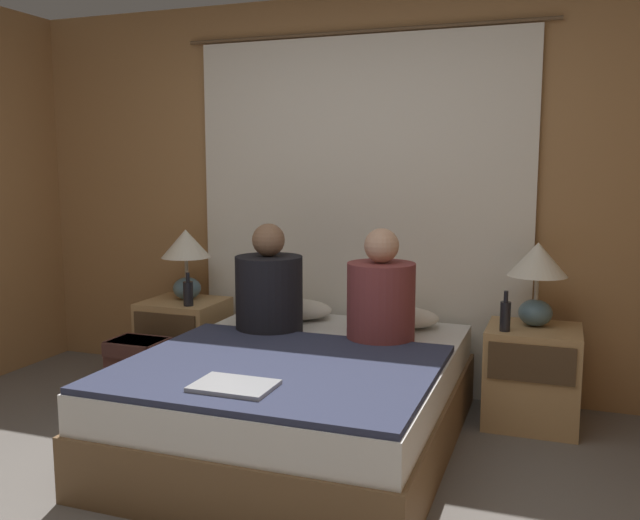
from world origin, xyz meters
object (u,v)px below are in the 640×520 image
at_px(pillow_right, 399,317).
at_px(beer_bottle_on_left_stand, 188,293).
at_px(bed, 301,400).
at_px(laptop_on_bed, 234,386).
at_px(nightstand_left, 184,341).
at_px(beer_bottle_on_right_stand, 505,315).
at_px(lamp_left, 186,253).
at_px(pillow_left, 295,309).
at_px(nightstand_right, 532,376).
at_px(lamp_right, 537,270).
at_px(backpack_on_floor, 139,367).
at_px(person_right_in_bed, 381,297).
at_px(person_left_in_bed, 269,290).

relative_size(pillow_right, beer_bottle_on_left_stand, 2.24).
xyz_separation_m(bed, laptop_on_bed, (-0.04, -0.67, 0.28)).
bearing_deg(nightstand_left, beer_bottle_on_right_stand, -3.63).
relative_size(lamp_left, beer_bottle_on_left_stand, 2.18).
bearing_deg(pillow_left, nightstand_right, -1.98).
relative_size(pillow_left, pillow_right, 1.00).
xyz_separation_m(lamp_right, backpack_on_floor, (-2.27, -0.51, -0.64)).
distance_m(nightstand_right, beer_bottle_on_left_stand, 2.14).
distance_m(pillow_left, person_right_in_bed, 0.79).
height_order(nightstand_right, backpack_on_floor, nightstand_right).
xyz_separation_m(nightstand_right, person_right_in_bed, (-0.79, -0.34, 0.46)).
height_order(pillow_left, pillow_right, same).
height_order(bed, pillow_right, pillow_right).
xyz_separation_m(bed, person_right_in_bed, (0.33, 0.36, 0.50)).
height_order(nightstand_left, laptop_on_bed, nightstand_left).
height_order(bed, nightstand_right, nightstand_right).
relative_size(bed, nightstand_left, 3.44).
bearing_deg(pillow_right, beer_bottle_on_left_stand, -172.22).
distance_m(bed, beer_bottle_on_left_stand, 1.21).
height_order(nightstand_right, beer_bottle_on_right_stand, beer_bottle_on_right_stand).
distance_m(laptop_on_bed, backpack_on_floor, 1.47).
height_order(bed, person_right_in_bed, person_right_in_bed).
bearing_deg(beer_bottle_on_left_stand, nightstand_left, 131.99).
xyz_separation_m(pillow_left, pillow_right, (0.67, 0.00, 0.00)).
bearing_deg(pillow_left, nightstand_left, -176.32).
distance_m(lamp_right, laptop_on_bed, 1.87).
relative_size(lamp_right, person_left_in_bed, 0.74).
bearing_deg(person_left_in_bed, person_right_in_bed, 0.00).
height_order(person_left_in_bed, person_right_in_bed, person_left_in_bed).
relative_size(lamp_right, backpack_on_floor, 1.18).
relative_size(lamp_left, person_left_in_bed, 0.74).
bearing_deg(nightstand_right, pillow_left, 178.02).
bearing_deg(backpack_on_floor, nightstand_left, 84.47).
distance_m(lamp_left, lamp_right, 2.23).
xyz_separation_m(lamp_left, backpack_on_floor, (-0.04, -0.51, -0.64)).
xyz_separation_m(nightstand_right, beer_bottle_on_left_stand, (-2.11, -0.13, 0.36)).
relative_size(person_left_in_bed, person_right_in_bed, 1.01).
height_order(nightstand_left, pillow_right, pillow_right).
distance_m(bed, backpack_on_floor, 1.18).
xyz_separation_m(lamp_left, lamp_right, (2.23, 0.00, 0.00)).
bearing_deg(beer_bottle_on_right_stand, lamp_left, 174.96).
distance_m(beer_bottle_on_left_stand, backpack_on_floor, 0.55).
xyz_separation_m(person_left_in_bed, person_right_in_bed, (0.66, 0.00, -0.00)).
height_order(nightstand_right, laptop_on_bed, nightstand_right).
relative_size(pillow_left, person_left_in_bed, 0.76).
bearing_deg(beer_bottle_on_right_stand, pillow_right, 163.90).
relative_size(nightstand_right, beer_bottle_on_left_stand, 2.57).
bearing_deg(nightstand_right, laptop_on_bed, -130.08).
xyz_separation_m(lamp_left, beer_bottle_on_right_stand, (2.08, -0.18, -0.23)).
bearing_deg(lamp_right, bed, -146.06).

